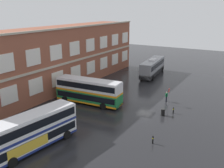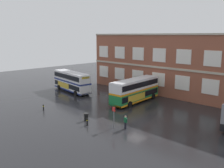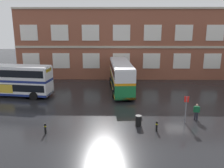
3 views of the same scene
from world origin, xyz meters
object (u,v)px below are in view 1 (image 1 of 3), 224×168
(double_decker_middle, at_px, (89,91))
(safety_bollard_east, at_px, (173,110))
(waiting_passenger, at_px, (166,96))
(touring_coach, at_px, (153,67))
(safety_bollard_west, at_px, (153,140))
(double_decker_near, at_px, (32,131))
(bus_stand_flag, at_px, (169,95))
(station_litter_bin, at_px, (163,112))

(double_decker_middle, bearing_deg, safety_bollard_east, -77.59)
(waiting_passenger, distance_m, safety_bollard_east, 5.03)
(touring_coach, height_order, waiting_passenger, touring_coach)
(touring_coach, relative_size, waiting_passenger, 7.18)
(double_decker_middle, distance_m, safety_bollard_west, 15.52)
(double_decker_near, xyz_separation_m, safety_bollard_west, (7.76, -11.06, -1.66))
(touring_coach, relative_size, safety_bollard_east, 12.85)
(bus_stand_flag, distance_m, station_litter_bin, 4.73)
(waiting_passenger, relative_size, bus_stand_flag, 0.63)
(safety_bollard_east, bearing_deg, double_decker_near, 149.28)
(safety_bollard_east, bearing_deg, waiting_passenger, 30.50)
(waiting_passenger, relative_size, safety_bollard_east, 1.79)
(station_litter_bin, xyz_separation_m, safety_bollard_east, (1.52, -1.08, -0.03))
(waiting_passenger, xyz_separation_m, bus_stand_flag, (-1.29, -0.74, 0.70))
(bus_stand_flag, relative_size, station_litter_bin, 2.62)
(touring_coach, xyz_separation_m, safety_bollard_east, (-19.13, -10.93, -1.42))
(waiting_passenger, distance_m, safety_bollard_west, 14.45)
(touring_coach, distance_m, bus_stand_flag, 18.52)
(waiting_passenger, bearing_deg, safety_bollard_west, -167.28)
(double_decker_middle, distance_m, station_litter_bin, 12.29)
(touring_coach, bearing_deg, safety_bollard_east, -150.26)
(double_decker_middle, relative_size, safety_bollard_east, 11.74)
(double_decker_near, distance_m, station_litter_bin, 18.61)
(double_decker_near, height_order, touring_coach, double_decker_near)
(double_decker_near, distance_m, double_decker_middle, 14.89)
(double_decker_near, height_order, waiting_passenger, double_decker_near)
(station_litter_bin, bearing_deg, double_decker_middle, 96.51)
(station_litter_bin, height_order, safety_bollard_east, station_litter_bin)
(safety_bollard_east, bearing_deg, touring_coach, 29.74)
(safety_bollard_west, height_order, safety_bollard_east, same)
(waiting_passenger, xyz_separation_m, safety_bollard_west, (-14.09, -3.18, -0.44))
(bus_stand_flag, bearing_deg, double_decker_near, 157.26)
(double_decker_near, xyz_separation_m, waiting_passenger, (21.85, -7.88, -1.22))
(double_decker_middle, bearing_deg, station_litter_bin, -83.49)
(safety_bollard_west, bearing_deg, touring_coach, 21.82)
(double_decker_near, height_order, station_litter_bin, double_decker_near)
(waiting_passenger, distance_m, bus_stand_flag, 1.64)
(bus_stand_flag, bearing_deg, waiting_passenger, 29.67)
(safety_bollard_west, bearing_deg, station_litter_bin, 11.74)
(double_decker_near, bearing_deg, safety_bollard_west, -54.96)
(double_decker_middle, height_order, station_litter_bin, double_decker_middle)
(waiting_passenger, relative_size, safety_bollard_west, 1.79)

